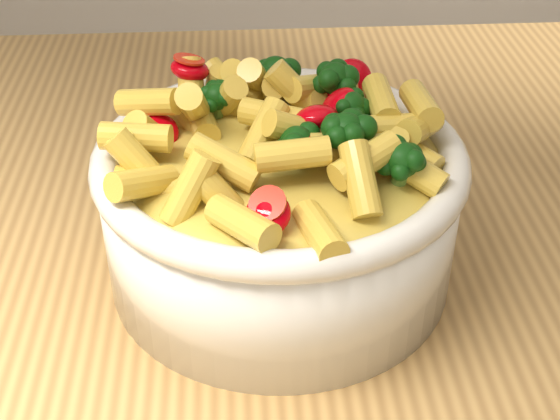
{
  "coord_description": "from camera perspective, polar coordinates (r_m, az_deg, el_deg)",
  "views": [
    {
      "loc": [
        -0.11,
        -0.53,
        1.28
      ],
      "look_at": [
        -0.08,
        -0.07,
        0.96
      ],
      "focal_mm": 50.0,
      "sensor_mm": 36.0,
      "label": 1
    }
  ],
  "objects": [
    {
      "name": "pasta_salad",
      "position": [
        0.53,
        0.0,
        6.32
      ],
      "size": [
        0.21,
        0.21,
        0.05
      ],
      "color": "gold",
      "rests_on": "serving_bowl"
    },
    {
      "name": "table",
      "position": [
        0.73,
        6.08,
        -6.54
      ],
      "size": [
        1.2,
        0.8,
        0.9
      ],
      "color": "tan",
      "rests_on": "ground"
    },
    {
      "name": "serving_bowl",
      "position": [
        0.56,
        0.0,
        0.12
      ],
      "size": [
        0.26,
        0.26,
        0.11
      ],
      "color": "white",
      "rests_on": "table"
    }
  ]
}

